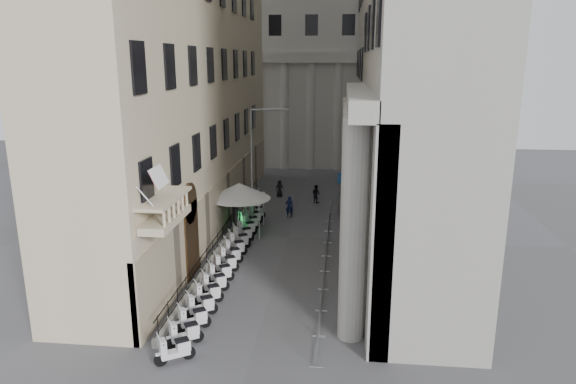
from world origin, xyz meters
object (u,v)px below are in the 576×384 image
(street_lamp, at_px, (257,158))
(pedestrian_a, at_px, (289,207))
(pedestrian_b, at_px, (316,194))
(scooter_0, at_px, (176,362))
(security_tent, at_px, (240,191))
(info_kiosk, at_px, (236,220))

(street_lamp, height_order, pedestrian_a, street_lamp)
(street_lamp, xyz_separation_m, pedestrian_b, (3.95, 7.87, -4.58))
(pedestrian_a, distance_m, pedestrian_b, 4.98)
(scooter_0, distance_m, security_tent, 17.18)
(security_tent, bearing_deg, scooter_0, -88.19)
(scooter_0, bearing_deg, security_tent, -30.42)
(scooter_0, distance_m, pedestrian_b, 26.02)
(scooter_0, xyz_separation_m, pedestrian_b, (4.52, 25.61, 0.81))
(security_tent, relative_size, pedestrian_a, 2.63)
(street_lamp, relative_size, pedestrian_b, 5.56)
(security_tent, height_order, info_kiosk, security_tent)
(scooter_0, height_order, street_lamp, street_lamp)
(street_lamp, relative_size, info_kiosk, 4.64)
(info_kiosk, height_order, pedestrian_a, info_kiosk)
(info_kiosk, xyz_separation_m, pedestrian_b, (5.40, 8.96, -0.17))
(security_tent, xyz_separation_m, pedestrian_a, (3.15, 4.11, -2.22))
(info_kiosk, bearing_deg, pedestrian_a, 27.86)
(scooter_0, bearing_deg, pedestrian_b, -42.24)
(security_tent, height_order, pedestrian_b, security_tent)
(street_lamp, xyz_separation_m, info_kiosk, (-1.45, -1.09, -4.42))
(scooter_0, relative_size, pedestrian_a, 0.87)
(scooter_0, distance_m, street_lamp, 18.55)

